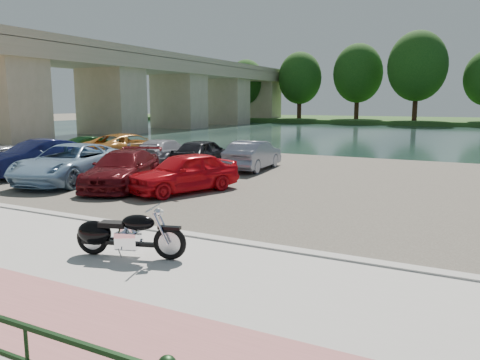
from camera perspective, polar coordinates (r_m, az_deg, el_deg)
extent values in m
plane|color=#595447|center=(9.57, -12.67, -10.12)|extent=(200.00, 200.00, 0.00)
cube|color=#AFACA5|center=(8.86, -16.91, -11.57)|extent=(60.00, 6.00, 0.10)
cube|color=#A15C5B|center=(7.93, -24.72, -14.18)|extent=(60.00, 2.00, 0.01)
cube|color=#AFACA5|center=(11.07, -5.98, -6.85)|extent=(60.00, 0.30, 0.14)
cube|color=#474339|center=(19.06, 9.04, -0.17)|extent=(60.00, 18.00, 0.04)
cube|color=#1B312F|center=(47.33, 20.28, 5.03)|extent=(120.00, 40.00, 0.00)
cube|color=#274D1B|center=(79.13, 23.28, 6.61)|extent=(120.00, 24.00, 0.60)
cube|color=tan|center=(57.96, -8.69, 13.34)|extent=(7.00, 56.00, 1.40)
cube|color=tan|center=(58.04, -8.71, 14.32)|extent=(7.00, 56.00, 0.70)
cube|color=tan|center=(42.02, -26.69, 9.05)|extent=(6.00, 4.00, 7.20)
cube|color=tan|center=(50.06, -15.41, 9.61)|extent=(6.00, 4.00, 7.20)
cube|color=tan|center=(59.45, -7.45, 9.79)|extent=(6.00, 4.00, 7.20)
cube|color=tan|center=(69.65, -1.73, 9.80)|extent=(6.00, 4.00, 7.20)
cube|color=tan|center=(80.35, 2.50, 9.75)|extent=(6.00, 4.00, 7.20)
cylinder|color=#351E13|center=(79.96, 0.75, 9.22)|extent=(0.70, 0.70, 4.50)
ellipsoid|color=#12390F|center=(80.02, 0.75, 11.80)|extent=(6.30, 6.30, 7.56)
cylinder|color=#351E13|center=(77.66, 7.24, 9.31)|extent=(0.70, 0.70, 4.95)
ellipsoid|color=#12390F|center=(77.75, 7.31, 12.23)|extent=(6.93, 6.93, 8.32)
cylinder|color=#351E13|center=(76.38, 14.05, 9.27)|extent=(0.70, 0.70, 5.40)
ellipsoid|color=#12390F|center=(76.51, 14.18, 12.51)|extent=(7.56, 7.56, 9.07)
cylinder|color=#351E13|center=(72.01, 20.59, 9.14)|extent=(0.70, 0.70, 5.85)
ellipsoid|color=#12390F|center=(72.18, 20.81, 12.85)|extent=(8.19, 8.19, 9.83)
torus|color=black|center=(9.36, -8.56, -7.61)|extent=(0.69, 0.31, 0.68)
torus|color=black|center=(10.02, -17.54, -6.80)|extent=(0.69, 0.31, 0.68)
cylinder|color=#B2B2B7|center=(9.36, -8.56, -7.61)|extent=(0.46, 0.19, 0.46)
cylinder|color=#B2B2B7|center=(10.02, -17.54, -6.80)|extent=(0.46, 0.19, 0.46)
cylinder|color=silver|center=(9.23, -9.64, -5.91)|extent=(0.33, 0.14, 0.63)
cylinder|color=silver|center=(9.41, -9.21, -5.60)|extent=(0.33, 0.14, 0.63)
cylinder|color=silver|center=(9.29, -10.58, -3.38)|extent=(0.24, 0.73, 0.04)
sphere|color=silver|center=(9.28, -9.99, -3.90)|extent=(0.20, 0.20, 0.16)
sphere|color=silver|center=(9.25, -9.59, -3.92)|extent=(0.14, 0.14, 0.11)
cube|color=black|center=(9.27, -8.61, -5.78)|extent=(0.47, 0.26, 0.06)
cube|color=black|center=(9.67, -13.20, -7.56)|extent=(1.18, 0.43, 0.08)
cube|color=silver|center=(9.68, -13.48, -7.13)|extent=(0.52, 0.43, 0.34)
cylinder|color=silver|center=(9.58, -12.98, -6.04)|extent=(0.28, 0.24, 0.27)
cylinder|color=silver|center=(9.66, -14.07, -5.95)|extent=(0.28, 0.24, 0.27)
ellipsoid|color=black|center=(9.49, -12.30, -5.11)|extent=(0.75, 0.54, 0.32)
cube|color=black|center=(9.72, -15.17, -5.23)|extent=(0.61, 0.42, 0.10)
ellipsoid|color=black|center=(9.96, -17.32, -6.17)|extent=(0.79, 0.53, 0.50)
cube|color=black|center=(10.01, -17.56, -6.53)|extent=(0.43, 0.28, 0.30)
cylinder|color=silver|center=(9.98, -14.65, -7.46)|extent=(1.08, 0.39, 0.09)
cylinder|color=silver|center=(9.95, -14.67, -7.02)|extent=(1.08, 0.39, 0.09)
cylinder|color=#B2B2B7|center=(9.63, -14.43, -8.63)|extent=(0.06, 0.14, 0.22)
imported|color=#171B48|center=(21.99, -23.40, 2.50)|extent=(2.40, 4.84, 1.53)
imported|color=#8AADC9|center=(19.69, -20.01, 1.95)|extent=(3.57, 5.82, 1.51)
imported|color=#560C11|center=(17.81, -14.10, 1.26)|extent=(3.38, 5.05, 1.36)
imported|color=red|center=(16.53, -6.87, 0.94)|extent=(3.04, 4.43, 1.40)
imported|color=#0F3915|center=(27.83, -17.32, 3.83)|extent=(2.26, 3.92, 1.22)
imported|color=#BC792B|center=(26.01, -13.37, 3.93)|extent=(3.11, 5.60, 1.48)
imported|color=#97969E|center=(23.93, -9.23, 3.39)|extent=(2.59, 4.75, 1.31)
imported|color=black|center=(22.90, -4.52, 3.32)|extent=(1.83, 4.15, 1.39)
imported|color=slate|center=(21.97, 1.62, 3.06)|extent=(1.77, 4.25, 1.37)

